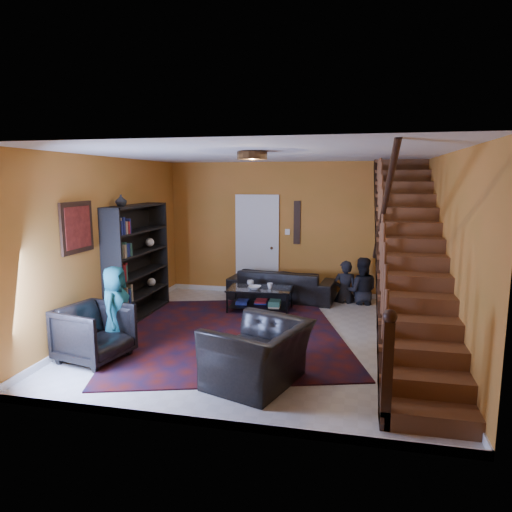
{
  "coord_description": "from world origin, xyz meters",
  "views": [
    {
      "loc": [
        1.36,
        -6.73,
        2.42
      ],
      "look_at": [
        -0.21,
        0.4,
        1.21
      ],
      "focal_mm": 32.0,
      "sensor_mm": 36.0,
      "label": 1
    }
  ],
  "objects_px": {
    "armchair_left": "(94,333)",
    "armchair_right": "(258,354)",
    "coffee_table": "(260,298)",
    "bookshelf": "(138,263)",
    "sofa": "(282,284)"
  },
  "relations": [
    {
      "from": "armchair_right",
      "to": "coffee_table",
      "type": "distance_m",
      "value": 3.1
    },
    {
      "from": "armchair_left",
      "to": "armchair_right",
      "type": "bearing_deg",
      "value": -83.67
    },
    {
      "from": "bookshelf",
      "to": "armchair_right",
      "type": "distance_m",
      "value": 3.57
    },
    {
      "from": "bookshelf",
      "to": "coffee_table",
      "type": "height_order",
      "value": "bookshelf"
    },
    {
      "from": "armchair_right",
      "to": "armchair_left",
      "type": "bearing_deg",
      "value": -77.33
    },
    {
      "from": "armchair_left",
      "to": "coffee_table",
      "type": "bearing_deg",
      "value": -18.92
    },
    {
      "from": "sofa",
      "to": "armchair_right",
      "type": "distance_m",
      "value": 4.0
    },
    {
      "from": "sofa",
      "to": "armchair_left",
      "type": "bearing_deg",
      "value": 68.25
    },
    {
      "from": "coffee_table",
      "to": "armchair_left",
      "type": "bearing_deg",
      "value": -121.44
    },
    {
      "from": "armchair_left",
      "to": "bookshelf",
      "type": "bearing_deg",
      "value": 22.43
    },
    {
      "from": "bookshelf",
      "to": "sofa",
      "type": "distance_m",
      "value": 2.94
    },
    {
      "from": "armchair_left",
      "to": "coffee_table",
      "type": "distance_m",
      "value": 3.27
    },
    {
      "from": "sofa",
      "to": "bookshelf",
      "type": "bearing_deg",
      "value": 42.26
    },
    {
      "from": "bookshelf",
      "to": "coffee_table",
      "type": "distance_m",
      "value": 2.31
    },
    {
      "from": "bookshelf",
      "to": "armchair_left",
      "type": "distance_m",
      "value": 2.14
    }
  ]
}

